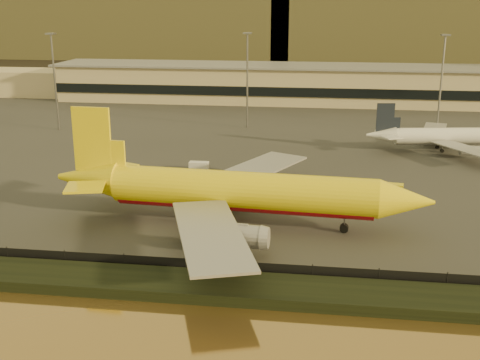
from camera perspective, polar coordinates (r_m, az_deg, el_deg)
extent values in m
plane|color=black|center=(88.40, 0.52, -5.68)|extent=(900.00, 900.00, 0.00)
cube|color=black|center=(72.79, -1.24, -10.20)|extent=(320.00, 7.00, 1.40)
cube|color=#2D2D2D|center=(179.56, 4.48, 5.84)|extent=(320.00, 220.00, 0.20)
cube|color=black|center=(76.08, -0.76, -8.45)|extent=(300.00, 0.05, 2.20)
cube|color=tan|center=(208.18, 5.05, 9.01)|extent=(160.00, 22.00, 12.00)
cube|color=black|center=(197.24, 4.86, 8.30)|extent=(160.00, 0.60, 3.00)
cube|color=gray|center=(207.44, 5.09, 10.74)|extent=(164.00, 24.00, 0.60)
cube|color=tan|center=(236.88, -18.80, 8.76)|extent=(50.00, 18.00, 9.00)
cylinder|color=slate|center=(168.05, -17.14, 8.77)|extent=(0.50, 0.50, 25.00)
cube|color=slate|center=(166.95, -17.51, 13.08)|extent=(2.20, 2.20, 0.40)
cylinder|color=slate|center=(163.74, 0.70, 9.31)|extent=(0.50, 0.50, 25.00)
cube|color=slate|center=(162.61, 0.71, 13.75)|extent=(2.20, 2.20, 0.40)
cylinder|color=slate|center=(163.15, 18.50, 8.44)|extent=(0.50, 0.50, 25.00)
cube|color=slate|center=(162.02, 18.92, 12.88)|extent=(2.20, 2.20, 0.40)
cube|color=brown|center=(447.24, -12.16, 15.49)|extent=(260.00, 160.00, 55.00)
cylinder|color=yellow|center=(91.73, 0.28, -1.00)|extent=(40.88, 8.48, 5.86)
cylinder|color=#AD0912|center=(92.05, 0.28, -1.61)|extent=(39.67, 7.12, 4.57)
cone|color=yellow|center=(90.37, 15.53, -1.91)|extent=(8.26, 6.36, 5.86)
cone|color=yellow|center=(99.55, -14.19, 0.16)|extent=(10.51, 6.51, 5.86)
cube|color=yellow|center=(97.49, -13.85, 3.76)|extent=(6.22, 0.87, 10.26)
cube|color=yellow|center=(103.62, -11.70, 1.23)|extent=(7.30, 7.26, 0.35)
cube|color=yellow|center=(93.42, -14.49, -0.65)|extent=(6.84, 6.79, 0.35)
cube|color=gray|center=(106.93, 1.34, 0.99)|extent=(18.12, 26.28, 0.35)
cylinder|color=gray|center=(103.33, 2.49, -0.51)|extent=(6.96, 3.66, 3.22)
cube|color=gray|center=(77.98, -2.82, -5.07)|extent=(15.45, 26.56, 0.35)
cylinder|color=gray|center=(81.41, -0.20, -5.31)|extent=(6.96, 3.66, 3.22)
cylinder|color=black|center=(91.75, 9.84, -4.51)|extent=(1.35, 1.11, 1.29)
cylinder|color=slate|center=(91.51, 9.86, -4.12)|extent=(0.23, 0.23, 2.64)
cylinder|color=black|center=(91.82, -2.65, -4.26)|extent=(1.35, 1.11, 1.29)
cylinder|color=slate|center=(91.58, -2.65, -3.86)|extent=(0.23, 0.23, 2.64)
cylinder|color=black|center=(96.62, -1.88, -3.17)|extent=(1.35, 1.11, 1.29)
cylinder|color=slate|center=(96.40, -1.88, -2.79)|extent=(0.23, 0.23, 2.64)
cylinder|color=silver|center=(147.27, 19.53, 3.98)|extent=(27.01, 8.05, 3.72)
cylinder|color=gray|center=(147.41, 19.51, 3.73)|extent=(26.14, 7.12, 2.90)
cone|color=silver|center=(142.11, 13.21, 4.18)|extent=(7.21, 4.76, 3.72)
cube|color=black|center=(141.51, 13.61, 5.80)|extent=(4.08, 0.96, 6.50)
cube|color=silver|center=(145.94, 13.43, 4.60)|extent=(4.20, 4.05, 0.22)
cube|color=silver|center=(138.93, 14.19, 3.96)|extent=(4.93, 4.85, 0.22)
cube|color=gray|center=(156.53, 17.96, 4.59)|extent=(8.72, 17.46, 0.22)
cylinder|color=gray|center=(155.05, 18.87, 4.01)|extent=(4.73, 2.75, 2.04)
cube|color=gray|center=(137.88, 20.68, 2.77)|extent=(13.16, 16.99, 0.22)
cylinder|color=gray|center=(141.06, 20.97, 2.61)|extent=(4.73, 2.75, 2.04)
cylinder|color=black|center=(145.44, 18.61, 2.65)|extent=(0.91, 0.78, 0.82)
cylinder|color=slate|center=(145.35, 18.63, 2.82)|extent=(0.20, 0.20, 1.67)
cylinder|color=black|center=(148.50, 18.19, 2.97)|extent=(0.91, 0.78, 0.82)
cylinder|color=slate|center=(148.41, 18.20, 3.13)|extent=(0.20, 0.20, 1.67)
cube|color=yellow|center=(112.10, 14.26, -0.76)|extent=(3.98, 2.28, 1.69)
cube|color=silver|center=(123.31, -3.92, 1.32)|extent=(3.98, 1.85, 1.78)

